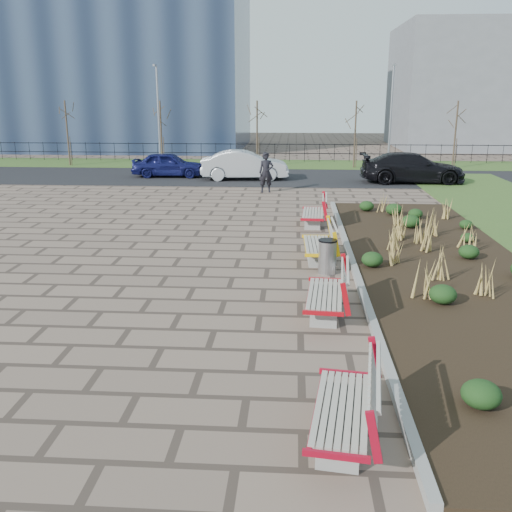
# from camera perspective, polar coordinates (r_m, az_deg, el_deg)

# --- Properties ---
(ground) EXTENTS (120.00, 120.00, 0.00)m
(ground) POSITION_cam_1_polar(r_m,az_deg,el_deg) (10.54, -9.38, -9.04)
(ground) COLOR brown
(ground) RESTS_ON ground
(planting_bed) EXTENTS (4.50, 18.00, 0.10)m
(planting_bed) POSITION_cam_1_polar(r_m,az_deg,el_deg) (15.45, 18.39, -1.33)
(planting_bed) COLOR black
(planting_bed) RESTS_ON ground
(planting_curb) EXTENTS (0.16, 18.00, 0.15)m
(planting_curb) POSITION_cam_1_polar(r_m,az_deg,el_deg) (15.02, 9.77, -1.11)
(planting_curb) COLOR gray
(planting_curb) RESTS_ON ground
(grass_verge_far) EXTENTS (80.00, 5.00, 0.04)m
(grass_verge_far) POSITION_cam_1_polar(r_m,az_deg,el_deg) (37.62, 0.26, 9.18)
(grass_verge_far) COLOR #33511E
(grass_verge_far) RESTS_ON ground
(road) EXTENTS (80.00, 7.00, 0.02)m
(road) POSITION_cam_1_polar(r_m,az_deg,el_deg) (31.69, -0.43, 7.90)
(road) COLOR black
(road) RESTS_ON ground
(bench_a) EXTENTS (1.18, 2.20, 1.00)m
(bench_a) POSITION_cam_1_polar(r_m,az_deg,el_deg) (7.78, 8.58, -14.41)
(bench_a) COLOR #A60B20
(bench_a) RESTS_ON ground
(bench_b) EXTENTS (1.06, 2.17, 1.00)m
(bench_b) POSITION_cam_1_polar(r_m,az_deg,el_deg) (11.82, 6.91, -3.54)
(bench_b) COLOR #B70C16
(bench_b) RESTS_ON ground
(bench_c) EXTENTS (0.95, 2.12, 1.00)m
(bench_c) POSITION_cam_1_polar(r_m,az_deg,el_deg) (15.67, 6.18, 1.36)
(bench_c) COLOR yellow
(bench_c) RESTS_ON ground
(bench_d) EXTENTS (1.00, 2.14, 1.00)m
(bench_d) POSITION_cam_1_polar(r_m,az_deg,el_deg) (19.90, 5.72, 4.48)
(bench_d) COLOR red
(bench_d) RESTS_ON ground
(litter_bin) EXTENTS (0.45, 0.45, 0.87)m
(litter_bin) POSITION_cam_1_polar(r_m,az_deg,el_deg) (14.53, 7.15, -0.11)
(litter_bin) COLOR #B2B2B7
(litter_bin) RESTS_ON ground
(pedestrian) EXTENTS (0.72, 0.52, 1.84)m
(pedestrian) POSITION_cam_1_polar(r_m,az_deg,el_deg) (26.64, 1.02, 8.36)
(pedestrian) COLOR black
(pedestrian) RESTS_ON ground
(car_blue) EXTENTS (3.98, 1.71, 1.34)m
(car_blue) POSITION_cam_1_polar(r_m,az_deg,el_deg) (32.07, -8.75, 9.04)
(car_blue) COLOR #11144D
(car_blue) RESTS_ON road
(car_silver) EXTENTS (4.75, 2.02, 1.52)m
(car_silver) POSITION_cam_1_polar(r_m,az_deg,el_deg) (30.68, -1.15, 9.09)
(car_silver) COLOR #ABAFB3
(car_silver) RESTS_ON road
(car_black) EXTENTS (5.27, 2.17, 1.53)m
(car_black) POSITION_cam_1_polar(r_m,az_deg,el_deg) (30.59, 15.36, 8.51)
(car_black) COLOR black
(car_black) RESTS_ON road
(tree_a) EXTENTS (1.40, 1.40, 4.00)m
(tree_a) POSITION_cam_1_polar(r_m,az_deg,el_deg) (38.62, -18.34, 11.58)
(tree_a) COLOR #4C3D2D
(tree_a) RESTS_ON grass_verge_far
(tree_b) EXTENTS (1.40, 1.40, 4.00)m
(tree_b) POSITION_cam_1_polar(r_m,az_deg,el_deg) (36.82, -9.46, 11.98)
(tree_b) COLOR #4C3D2D
(tree_b) RESTS_ON grass_verge_far
(tree_c) EXTENTS (1.40, 1.40, 4.00)m
(tree_c) POSITION_cam_1_polar(r_m,az_deg,el_deg) (35.95, 0.11, 12.10)
(tree_c) COLOR #4C3D2D
(tree_c) RESTS_ON grass_verge_far
(tree_d) EXTENTS (1.40, 1.40, 4.00)m
(tree_d) POSITION_cam_1_polar(r_m,az_deg,el_deg) (36.06, 9.88, 11.88)
(tree_d) COLOR #4C3D2D
(tree_d) RESTS_ON grass_verge_far
(tree_e) EXTENTS (1.40, 1.40, 4.00)m
(tree_e) POSITION_cam_1_polar(r_m,az_deg,el_deg) (37.16, 19.30, 11.36)
(tree_e) COLOR #4C3D2D
(tree_e) RESTS_ON grass_verge_far
(lamp_west) EXTENTS (0.24, 0.60, 6.00)m
(lamp_west) POSITION_cam_1_polar(r_m,az_deg,el_deg) (36.29, -9.71, 13.50)
(lamp_west) COLOR gray
(lamp_west) RESTS_ON grass_verge_far
(lamp_east) EXTENTS (0.24, 0.60, 6.00)m
(lamp_east) POSITION_cam_1_polar(r_m,az_deg,el_deg) (35.77, 13.31, 13.27)
(lamp_east) COLOR gray
(lamp_east) RESTS_ON grass_verge_far
(railing_fence) EXTENTS (44.00, 0.10, 1.20)m
(railing_fence) POSITION_cam_1_polar(r_m,az_deg,el_deg) (39.05, 0.40, 10.34)
(railing_fence) COLOR black
(railing_fence) RESTS_ON grass_verge_far
(building_glass) EXTENTS (40.00, 14.00, 15.00)m
(building_glass) POSITION_cam_1_polar(r_m,az_deg,el_deg) (55.05, -23.61, 17.84)
(building_glass) COLOR #192338
(building_glass) RESTS_ON ground
(building_grey) EXTENTS (18.00, 12.00, 10.00)m
(building_grey) POSITION_cam_1_polar(r_m,az_deg,el_deg) (54.26, 23.71, 15.22)
(building_grey) COLOR slate
(building_grey) RESTS_ON ground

